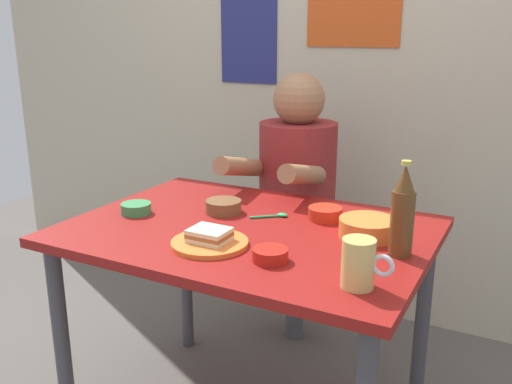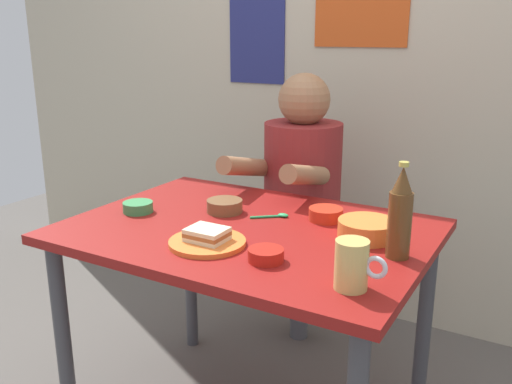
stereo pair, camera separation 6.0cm
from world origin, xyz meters
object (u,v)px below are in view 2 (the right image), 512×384
at_px(beer_mug, 353,265).
at_px(beer_bottle, 400,215).
at_px(plate_orange, 207,242).
at_px(dining_table, 248,255).
at_px(sandwich, 207,234).
at_px(sambal_bowl_red, 266,254).
at_px(person_seated, 301,173).
at_px(stool, 300,265).

relative_size(beer_mug, beer_bottle, 0.48).
bearing_deg(beer_mug, plate_orange, 172.44).
relative_size(dining_table, sandwich, 10.00).
relative_size(beer_bottle, sambal_bowl_red, 2.73).
distance_m(sandwich, beer_bottle, 0.53).
distance_m(sandwich, sambal_bowl_red, 0.20).
relative_size(person_seated, sandwich, 6.54).
bearing_deg(beer_bottle, sandwich, -159.62).
relative_size(plate_orange, sambal_bowl_red, 2.29).
distance_m(person_seated, sambal_bowl_red, 0.87).
bearing_deg(person_seated, beer_mug, -57.97).
height_order(person_seated, plate_orange, person_seated).
height_order(dining_table, plate_orange, plate_orange).
distance_m(dining_table, sambal_bowl_red, 0.29).
relative_size(person_seated, beer_bottle, 2.75).
height_order(beer_mug, sambal_bowl_red, beer_mug).
distance_m(stool, sambal_bowl_red, 0.98).
relative_size(sandwich, sambal_bowl_red, 1.15).
xyz_separation_m(person_seated, sambal_bowl_red, (0.29, -0.83, -0.01)).
height_order(beer_bottle, sambal_bowl_red, beer_bottle).
height_order(person_seated, sandwich, person_seated).
bearing_deg(sambal_bowl_red, plate_orange, 174.84).
xyz_separation_m(sandwich, sambal_bowl_red, (0.20, -0.02, -0.01)).
height_order(plate_orange, sandwich, sandwich).
distance_m(stool, beer_mug, 1.13).
distance_m(person_seated, plate_orange, 0.81).
height_order(stool, plate_orange, plate_orange).
bearing_deg(plate_orange, dining_table, 83.14).
distance_m(plate_orange, sambal_bowl_red, 0.20).
xyz_separation_m(plate_orange, sandwich, (-0.00, 0.00, 0.02)).
relative_size(plate_orange, beer_bottle, 0.84).
xyz_separation_m(person_seated, plate_orange, (0.09, -0.81, -0.02)).
xyz_separation_m(stool, sambal_bowl_red, (0.29, -0.84, 0.41)).
relative_size(person_seated, plate_orange, 3.27).
height_order(sandwich, sambal_bowl_red, sandwich).
bearing_deg(beer_bottle, beer_mug, -99.00).
distance_m(plate_orange, beer_mug, 0.46).
bearing_deg(sandwich, plate_orange, -82.87).
xyz_separation_m(stool, person_seated, (0.00, -0.01, 0.42)).
distance_m(person_seated, sandwich, 0.81).
relative_size(stool, person_seated, 0.63).
bearing_deg(stool, sambal_bowl_red, -70.94).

